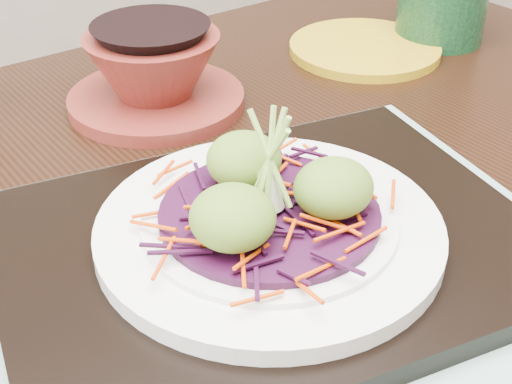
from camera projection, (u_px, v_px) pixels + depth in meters
name	position (u px, v px, depth m)	size (l,w,h in m)	color
dining_table	(221.00, 324.00, 0.59)	(1.30, 0.98, 0.74)	black
placemat	(269.00, 258.00, 0.50)	(0.42, 0.33, 0.00)	#88B0A5
serving_tray	(269.00, 247.00, 0.50)	(0.37, 0.28, 0.02)	black
white_plate	(269.00, 228.00, 0.49)	(0.24, 0.24, 0.02)	silver
cabbage_bed	(269.00, 213.00, 0.48)	(0.15, 0.15, 0.01)	black
carrot_julienne	(270.00, 205.00, 0.48)	(0.18, 0.18, 0.01)	#C73803
guacamole_scoops	(270.00, 188.00, 0.47)	(0.13, 0.12, 0.04)	#597824
scallion_garnish	(270.00, 164.00, 0.46)	(0.06, 0.06, 0.08)	#8AB849
terracotta_bowl_set	(154.00, 75.00, 0.69)	(0.20, 0.20, 0.07)	#5E1D16
yellow_plate	(365.00, 48.00, 0.82)	(0.17, 0.17, 0.01)	#A88312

